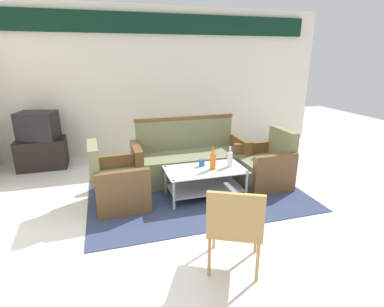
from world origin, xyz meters
The scene contains 13 objects.
ground_plane centered at (0.00, 0.00, 0.00)m, with size 14.00×14.00×0.00m, color silver.
wall_back centered at (0.00, 3.05, 1.48)m, with size 6.52×0.19×2.80m.
rug centered at (-0.12, 0.75, 0.01)m, with size 3.01×2.02×0.01m, color #2D3856.
couch centered at (-0.05, 1.36, 0.32)m, with size 1.80×0.75×0.96m.
armchair_left centered at (-1.21, 0.74, 0.29)m, with size 0.73×0.79×0.85m.
armchair_right centered at (0.97, 0.76, 0.29)m, with size 0.71×0.77×0.85m.
coffee_table centered at (-0.03, 0.64, 0.27)m, with size 1.10×0.60×0.40m.
bottle_clear centered at (0.33, 0.64, 0.52)m, with size 0.07×0.07×0.29m.
bottle_orange centered at (0.06, 0.61, 0.53)m, with size 0.08×0.08×0.32m.
cup centered at (-0.04, 0.77, 0.46)m, with size 0.08×0.08×0.10m, color #2659A5.
tv_stand centered at (-2.41, 2.55, 0.26)m, with size 0.80×0.50×0.52m, color black.
television centered at (-2.41, 2.55, 0.76)m, with size 0.69×0.57×0.48m.
wicker_chair centered at (-0.28, -0.89, 0.49)m, with size 0.64×0.64×0.84m.
Camera 1 is at (-1.31, -3.00, 1.89)m, focal length 27.99 mm.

